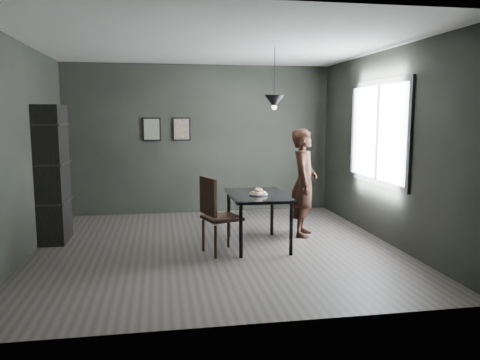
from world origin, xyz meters
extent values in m
plane|color=#34302D|center=(0.00, 0.00, 0.00)|extent=(5.00, 5.00, 0.00)
cube|color=black|center=(0.00, 2.50, 1.40)|extent=(5.00, 0.10, 2.80)
cube|color=silver|center=(0.00, 0.00, 2.80)|extent=(5.00, 5.00, 0.02)
cube|color=white|center=(2.48, 0.20, 1.60)|extent=(0.02, 1.80, 1.40)
cube|color=black|center=(2.47, 0.20, 1.60)|extent=(0.04, 1.96, 1.56)
cube|color=black|center=(0.60, 0.00, 0.73)|extent=(0.80, 1.20, 0.04)
cylinder|color=black|center=(0.26, -0.54, 0.35)|extent=(0.05, 0.05, 0.71)
cylinder|color=black|center=(0.94, -0.54, 0.35)|extent=(0.05, 0.05, 0.71)
cylinder|color=black|center=(0.26, 0.54, 0.35)|extent=(0.05, 0.05, 0.71)
cylinder|color=black|center=(0.94, 0.54, 0.35)|extent=(0.05, 0.05, 0.71)
cylinder|color=white|center=(0.59, -0.09, 0.76)|extent=(0.23, 0.23, 0.01)
torus|color=beige|center=(0.64, -0.11, 0.78)|extent=(0.12, 0.12, 0.04)
torus|color=beige|center=(0.60, -0.05, 0.78)|extent=(0.12, 0.12, 0.04)
torus|color=beige|center=(0.54, -0.08, 0.78)|extent=(0.12, 0.12, 0.04)
torus|color=beige|center=(0.58, -0.14, 0.78)|extent=(0.12, 0.12, 0.04)
torus|color=beige|center=(0.59, -0.09, 0.82)|extent=(0.13, 0.13, 0.06)
imported|color=black|center=(1.41, 0.44, 0.83)|extent=(0.60, 0.71, 1.66)
cube|color=black|center=(0.05, -0.27, 0.49)|extent=(0.58, 0.58, 0.04)
cube|color=black|center=(-0.14, -0.34, 0.80)|extent=(0.19, 0.44, 0.50)
cylinder|color=black|center=(-0.07, -0.52, 0.22)|extent=(0.04, 0.04, 0.44)
cylinder|color=black|center=(0.30, -0.39, 0.22)|extent=(0.04, 0.04, 0.44)
cylinder|color=black|center=(-0.20, -0.15, 0.22)|extent=(0.04, 0.04, 0.44)
cylinder|color=black|center=(0.17, -0.03, 0.22)|extent=(0.04, 0.04, 0.44)
cube|color=black|center=(-2.32, 0.73, 1.00)|extent=(0.39, 0.67, 2.01)
cylinder|color=black|center=(0.85, 0.10, 2.42)|extent=(0.01, 0.01, 0.75)
cone|color=black|center=(0.85, 0.10, 2.05)|extent=(0.28, 0.28, 0.18)
sphere|color=#FFE0B2|center=(0.85, 0.10, 1.97)|extent=(0.07, 0.07, 0.07)
cube|color=black|center=(-0.90, 2.47, 1.60)|extent=(0.34, 0.03, 0.44)
cube|color=#44604F|center=(-0.90, 2.45, 1.60)|extent=(0.28, 0.01, 0.38)
cube|color=black|center=(-0.35, 2.47, 1.60)|extent=(0.34, 0.03, 0.44)
cube|color=brown|center=(-0.35, 2.45, 1.60)|extent=(0.28, 0.01, 0.38)
camera|label=1|loc=(-0.76, -6.40, 1.86)|focal=35.00mm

